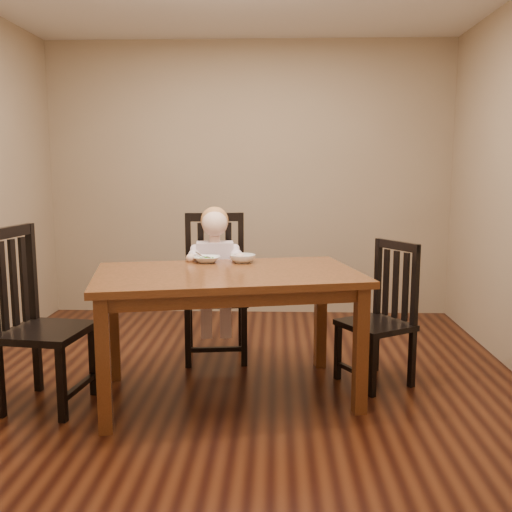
{
  "coord_description": "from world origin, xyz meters",
  "views": [
    {
      "loc": [
        0.28,
        -3.73,
        1.46
      ],
      "look_at": [
        0.13,
        0.25,
        0.85
      ],
      "focal_mm": 40.0,
      "sensor_mm": 36.0,
      "label": 1
    }
  ],
  "objects_px": {
    "dining_table": "(227,286)",
    "chair_child": "(215,289)",
    "bowl_veg": "(243,259)",
    "bowl_peas": "(207,259)",
    "toddler": "(215,269)",
    "chair_left": "(37,321)",
    "chair_right": "(381,316)"
  },
  "relations": [
    {
      "from": "dining_table",
      "to": "chair_child",
      "type": "relative_size",
      "value": 1.62
    },
    {
      "from": "dining_table",
      "to": "bowl_veg",
      "type": "bearing_deg",
      "value": 77.62
    },
    {
      "from": "bowl_peas",
      "to": "bowl_veg",
      "type": "xyz_separation_m",
      "value": [
        0.25,
        0.01,
        0.01
      ]
    },
    {
      "from": "toddler",
      "to": "bowl_peas",
      "type": "distance_m",
      "value": 0.42
    },
    {
      "from": "bowl_peas",
      "to": "bowl_veg",
      "type": "height_order",
      "value": "bowl_veg"
    },
    {
      "from": "dining_table",
      "to": "bowl_veg",
      "type": "xyz_separation_m",
      "value": [
        0.08,
        0.35,
        0.12
      ]
    },
    {
      "from": "chair_child",
      "to": "bowl_veg",
      "type": "xyz_separation_m",
      "value": [
        0.24,
        -0.44,
        0.31
      ]
    },
    {
      "from": "toddler",
      "to": "chair_left",
      "type": "bearing_deg",
      "value": 36.19
    },
    {
      "from": "chair_left",
      "to": "bowl_veg",
      "type": "height_order",
      "value": "chair_left"
    },
    {
      "from": "chair_right",
      "to": "bowl_peas",
      "type": "relative_size",
      "value": 5.5
    },
    {
      "from": "chair_child",
      "to": "bowl_veg",
      "type": "distance_m",
      "value": 0.59
    },
    {
      "from": "chair_left",
      "to": "chair_right",
      "type": "relative_size",
      "value": 1.15
    },
    {
      "from": "dining_table",
      "to": "chair_right",
      "type": "distance_m",
      "value": 1.09
    },
    {
      "from": "toddler",
      "to": "bowl_peas",
      "type": "bearing_deg",
      "value": 81.34
    },
    {
      "from": "toddler",
      "to": "chair_child",
      "type": "bearing_deg",
      "value": -90.0
    },
    {
      "from": "chair_child",
      "to": "bowl_veg",
      "type": "height_order",
      "value": "chair_child"
    },
    {
      "from": "dining_table",
      "to": "bowl_veg",
      "type": "distance_m",
      "value": 0.38
    },
    {
      "from": "toddler",
      "to": "bowl_veg",
      "type": "xyz_separation_m",
      "value": [
        0.23,
        -0.39,
        0.15
      ]
    },
    {
      "from": "bowl_peas",
      "to": "bowl_veg",
      "type": "relative_size",
      "value": 1.0
    },
    {
      "from": "chair_left",
      "to": "bowl_veg",
      "type": "xyz_separation_m",
      "value": [
        1.23,
        0.54,
        0.31
      ]
    },
    {
      "from": "bowl_veg",
      "to": "chair_left",
      "type": "bearing_deg",
      "value": -156.18
    },
    {
      "from": "dining_table",
      "to": "toddler",
      "type": "distance_m",
      "value": 0.75
    },
    {
      "from": "chair_right",
      "to": "bowl_peas",
      "type": "distance_m",
      "value": 1.26
    },
    {
      "from": "chair_left",
      "to": "toddler",
      "type": "xyz_separation_m",
      "value": [
        1.0,
        0.93,
        0.17
      ]
    },
    {
      "from": "dining_table",
      "to": "chair_left",
      "type": "relative_size",
      "value": 1.62
    },
    {
      "from": "chair_child",
      "to": "chair_left",
      "type": "height_order",
      "value": "same"
    },
    {
      "from": "chair_right",
      "to": "dining_table",
      "type": "bearing_deg",
      "value": 73.27
    },
    {
      "from": "bowl_peas",
      "to": "chair_right",
      "type": "bearing_deg",
      "value": -3.17
    },
    {
      "from": "chair_left",
      "to": "bowl_peas",
      "type": "bearing_deg",
      "value": 125.91
    },
    {
      "from": "bowl_veg",
      "to": "chair_child",
      "type": "bearing_deg",
      "value": 118.55
    },
    {
      "from": "chair_child",
      "to": "toddler",
      "type": "distance_m",
      "value": 0.18
    },
    {
      "from": "chair_right",
      "to": "bowl_veg",
      "type": "distance_m",
      "value": 1.03
    }
  ]
}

